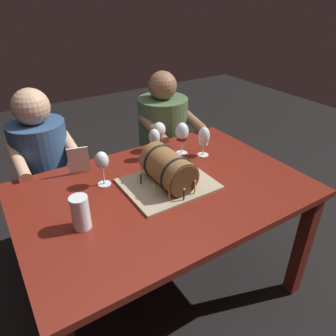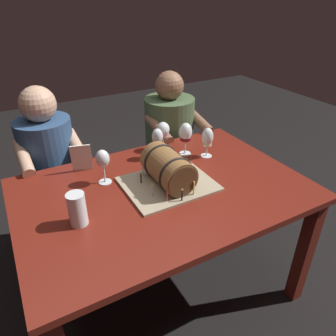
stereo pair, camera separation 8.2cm
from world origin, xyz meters
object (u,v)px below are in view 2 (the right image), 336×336
(barrel_cake, at_px, (168,171))
(wine_glass_red, at_px, (186,133))
(menu_card, at_px, (81,158))
(person_seated_right, at_px, (170,150))
(dining_table, at_px, (164,204))
(wine_glass_rose, at_px, (163,131))
(beer_pint, at_px, (78,211))
(wine_glass_empty, at_px, (103,160))
(wine_glass_white, at_px, (207,138))
(wine_glass_amber, at_px, (157,138))
(person_seated_left, at_px, (54,180))

(barrel_cake, bearing_deg, wine_glass_red, 44.44)
(menu_card, bearing_deg, person_seated_right, 40.29)
(person_seated_right, bearing_deg, dining_table, -121.31)
(person_seated_right, bearing_deg, wine_glass_rose, -124.93)
(beer_pint, bearing_deg, person_seated_right, 41.62)
(wine_glass_empty, relative_size, beer_pint, 1.24)
(barrel_cake, distance_m, menu_card, 0.49)
(wine_glass_rose, xyz_separation_m, wine_glass_white, (0.18, -0.21, -0.01))
(dining_table, xyz_separation_m, wine_glass_white, (0.39, 0.18, 0.22))
(dining_table, bearing_deg, wine_glass_amber, 67.77)
(wine_glass_amber, relative_size, beer_pint, 1.22)
(menu_card, bearing_deg, barrel_cake, -30.81)
(wine_glass_amber, bearing_deg, barrel_cake, -107.33)
(wine_glass_white, xyz_separation_m, menu_card, (-0.70, 0.19, -0.04))
(dining_table, bearing_deg, wine_glass_empty, 141.48)
(beer_pint, relative_size, person_seated_right, 0.13)
(wine_glass_white, bearing_deg, barrel_cake, -155.01)
(wine_glass_empty, relative_size, menu_card, 1.17)
(wine_glass_white, bearing_deg, person_seated_right, 84.99)
(wine_glass_rose, height_order, wine_glass_white, wine_glass_white)
(barrel_cake, xyz_separation_m, menu_card, (-0.34, 0.35, -0.00))
(barrel_cake, distance_m, wine_glass_amber, 0.31)
(menu_card, relative_size, person_seated_right, 0.14)
(wine_glass_amber, xyz_separation_m, beer_pint, (-0.57, -0.37, -0.06))
(menu_card, xyz_separation_m, person_seated_left, (-0.13, 0.35, -0.30))
(wine_glass_empty, bearing_deg, wine_glass_amber, 16.81)
(wine_glass_empty, xyz_separation_m, person_seated_right, (0.68, 0.52, -0.35))
(wine_glass_empty, relative_size, person_seated_right, 0.16)
(wine_glass_empty, bearing_deg, dining_table, -38.52)
(barrel_cake, xyz_separation_m, person_seated_left, (-0.47, 0.70, -0.30))
(barrel_cake, relative_size, menu_card, 2.79)
(wine_glass_empty, bearing_deg, wine_glass_rose, 23.38)
(wine_glass_white, height_order, wine_glass_amber, wine_glass_amber)
(person_seated_left, bearing_deg, wine_glass_white, -33.12)
(menu_card, bearing_deg, wine_glass_empty, -53.90)
(menu_card, bearing_deg, wine_glass_rose, 17.33)
(wine_glass_white, xyz_separation_m, person_seated_right, (0.05, 0.54, -0.33))
(barrel_cake, relative_size, wine_glass_white, 2.44)
(wine_glass_rose, bearing_deg, wine_glass_red, -53.84)
(wine_glass_amber, relative_size, person_seated_right, 0.16)
(barrel_cake, distance_m, wine_glass_empty, 0.33)
(wine_glass_amber, height_order, beer_pint, wine_glass_amber)
(dining_table, distance_m, beer_pint, 0.49)
(wine_glass_empty, distance_m, wine_glass_red, 0.54)
(wine_glass_red, distance_m, person_seated_right, 0.59)
(wine_glass_red, height_order, person_seated_left, person_seated_left)
(wine_glass_amber, distance_m, person_seated_right, 0.62)
(beer_pint, bearing_deg, wine_glass_amber, 33.08)
(wine_glass_empty, bearing_deg, wine_glass_red, 7.90)
(menu_card, bearing_deg, person_seated_left, 125.09)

